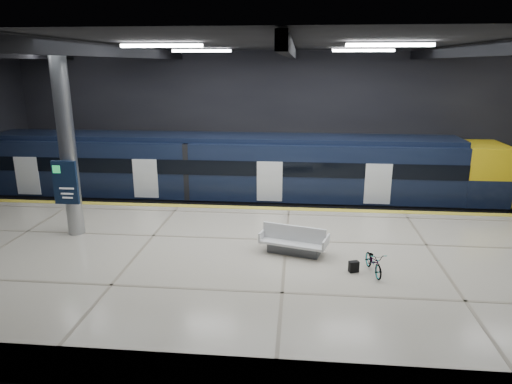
# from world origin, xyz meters

# --- Properties ---
(ground) EXTENTS (30.00, 30.00, 0.00)m
(ground) POSITION_xyz_m (0.00, 0.00, 0.00)
(ground) COLOR black
(ground) RESTS_ON ground
(room_shell) EXTENTS (30.10, 16.10, 8.05)m
(room_shell) POSITION_xyz_m (-0.00, 0.00, 5.72)
(room_shell) COLOR black
(room_shell) RESTS_ON ground
(platform) EXTENTS (30.00, 11.00, 1.10)m
(platform) POSITION_xyz_m (0.00, -2.50, 0.55)
(platform) COLOR beige
(platform) RESTS_ON ground
(safety_strip) EXTENTS (30.00, 0.40, 0.01)m
(safety_strip) POSITION_xyz_m (0.00, 2.75, 1.11)
(safety_strip) COLOR yellow
(safety_strip) RESTS_ON platform
(rails) EXTENTS (30.00, 1.52, 0.16)m
(rails) POSITION_xyz_m (0.00, 5.50, 0.08)
(rails) COLOR gray
(rails) RESTS_ON ground
(train) EXTENTS (29.40, 2.84, 3.79)m
(train) POSITION_xyz_m (-2.16, 5.50, 2.06)
(train) COLOR black
(train) RESTS_ON ground
(bench) EXTENTS (2.43, 1.51, 1.00)m
(bench) POSITION_xyz_m (0.29, -2.16, 1.45)
(bench) COLOR #595B60
(bench) RESTS_ON platform
(bicycle) EXTENTS (0.73, 1.46, 0.73)m
(bicycle) POSITION_xyz_m (2.76, -3.44, 1.47)
(bicycle) COLOR #99999E
(bicycle) RESTS_ON platform
(pannier_bag) EXTENTS (0.34, 0.27, 0.35)m
(pannier_bag) POSITION_xyz_m (2.16, -3.44, 1.28)
(pannier_bag) COLOR black
(pannier_bag) RESTS_ON platform
(info_column) EXTENTS (0.90, 0.78, 6.90)m
(info_column) POSITION_xyz_m (-8.00, -1.03, 4.46)
(info_column) COLOR #9EA0A5
(info_column) RESTS_ON platform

